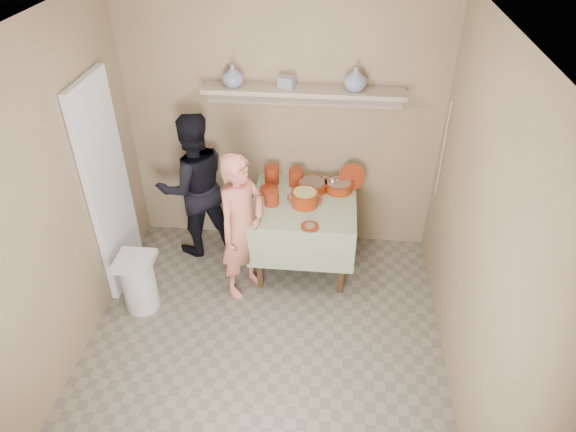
# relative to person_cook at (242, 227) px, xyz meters

# --- Properties ---
(ground) EXTENTS (3.50, 3.50, 0.00)m
(ground) POSITION_rel_person_cook_xyz_m (0.27, -0.88, -0.71)
(ground) COLOR #736A5A
(ground) RESTS_ON ground
(tile_panel) EXTENTS (0.06, 0.70, 2.00)m
(tile_panel) POSITION_rel_person_cook_xyz_m (-1.19, 0.07, 0.29)
(tile_panel) COLOR silver
(tile_panel) RESTS_ON ground
(plate_stack_a) EXTENTS (0.14, 0.14, 0.19)m
(plate_stack_a) POSITION_rel_person_cook_xyz_m (0.18, 0.69, 0.14)
(plate_stack_a) COLOR maroon
(plate_stack_a) RESTS_ON serving_table
(plate_stack_b) EXTENTS (0.14, 0.14, 0.17)m
(plate_stack_b) POSITION_rel_person_cook_xyz_m (0.42, 0.68, 0.13)
(plate_stack_b) COLOR maroon
(plate_stack_b) RESTS_ON serving_table
(bowl_stack) EXTENTS (0.14, 0.14, 0.14)m
(bowl_stack) POSITION_rel_person_cook_xyz_m (0.23, 0.32, 0.12)
(bowl_stack) COLOR maroon
(bowl_stack) RESTS_ON serving_table
(empty_bowl) EXTENTS (0.18, 0.18, 0.05)m
(empty_bowl) POSITION_rel_person_cook_xyz_m (0.18, 0.51, 0.07)
(empty_bowl) COLOR maroon
(empty_bowl) RESTS_ON serving_table
(propped_lid) EXTENTS (0.28, 0.18, 0.25)m
(propped_lid) POSITION_rel_person_cook_xyz_m (0.96, 0.68, 0.17)
(propped_lid) COLOR maroon
(propped_lid) RESTS_ON serving_table
(vase_right) EXTENTS (0.26, 0.26, 0.21)m
(vase_right) POSITION_rel_person_cook_xyz_m (0.92, 0.75, 1.11)
(vase_right) COLOR navy
(vase_right) RESTS_ON wall_shelf
(vase_left) EXTENTS (0.26, 0.26, 0.20)m
(vase_left) POSITION_rel_person_cook_xyz_m (-0.15, 0.74, 1.11)
(vase_left) COLOR navy
(vase_left) RESTS_ON wall_shelf
(ceramic_box) EXTENTS (0.16, 0.13, 0.10)m
(ceramic_box) POSITION_rel_person_cook_xyz_m (0.32, 0.75, 1.06)
(ceramic_box) COLOR navy
(ceramic_box) RESTS_ON wall_shelf
(person_cook) EXTENTS (0.57, 0.62, 1.43)m
(person_cook) POSITION_rel_person_cook_xyz_m (0.00, 0.00, 0.00)
(person_cook) COLOR #D6725C
(person_cook) RESTS_ON ground
(person_helper) EXTENTS (0.92, 0.86, 1.51)m
(person_helper) POSITION_rel_person_cook_xyz_m (-0.57, 0.58, 0.04)
(person_helper) COLOR black
(person_helper) RESTS_ON ground
(room_shell) EXTENTS (3.04, 3.54, 2.62)m
(room_shell) POSITION_rel_person_cook_xyz_m (0.27, -0.88, 0.90)
(room_shell) COLOR #947C5B
(room_shell) RESTS_ON ground
(serving_table) EXTENTS (0.97, 0.97, 0.76)m
(serving_table) POSITION_rel_person_cook_xyz_m (0.52, 0.40, -0.07)
(serving_table) COLOR #4C2D16
(serving_table) RESTS_ON ground
(cazuela_meat_a) EXTENTS (0.30, 0.30, 0.10)m
(cazuela_meat_a) POSITION_rel_person_cook_xyz_m (0.58, 0.59, 0.11)
(cazuela_meat_a) COLOR #771A01
(cazuela_meat_a) RESTS_ON serving_table
(cazuela_meat_b) EXTENTS (0.28, 0.28, 0.10)m
(cazuela_meat_b) POSITION_rel_person_cook_xyz_m (0.84, 0.61, 0.11)
(cazuela_meat_b) COLOR #771A01
(cazuela_meat_b) RESTS_ON serving_table
(ladle) EXTENTS (0.08, 0.26, 0.19)m
(ladle) POSITION_rel_person_cook_xyz_m (0.78, 0.60, 0.16)
(ladle) COLOR silver
(ladle) RESTS_ON cazuela_meat_b
(cazuela_rice) EXTENTS (0.33, 0.25, 0.14)m
(cazuela_rice) POSITION_rel_person_cook_xyz_m (0.53, 0.33, 0.13)
(cazuela_rice) COLOR #771A01
(cazuela_rice) RESTS_ON serving_table
(front_plate) EXTENTS (0.16, 0.16, 0.03)m
(front_plate) POSITION_rel_person_cook_xyz_m (0.60, -0.01, 0.06)
(front_plate) COLOR maroon
(front_plate) RESTS_ON serving_table
(wall_shelf) EXTENTS (1.80, 0.25, 0.21)m
(wall_shelf) POSITION_rel_person_cook_xyz_m (0.47, 0.78, 0.96)
(wall_shelf) COLOR tan
(wall_shelf) RESTS_ON room_shell
(trash_bin) EXTENTS (0.32, 0.32, 0.56)m
(trash_bin) POSITION_rel_person_cook_xyz_m (-0.90, -0.34, -0.43)
(trash_bin) COLOR silver
(trash_bin) RESTS_ON ground
(electrical_cord) EXTENTS (0.01, 0.05, 0.90)m
(electrical_cord) POSITION_rel_person_cook_xyz_m (1.74, 0.60, 0.54)
(electrical_cord) COLOR silver
(electrical_cord) RESTS_ON wall_shelf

